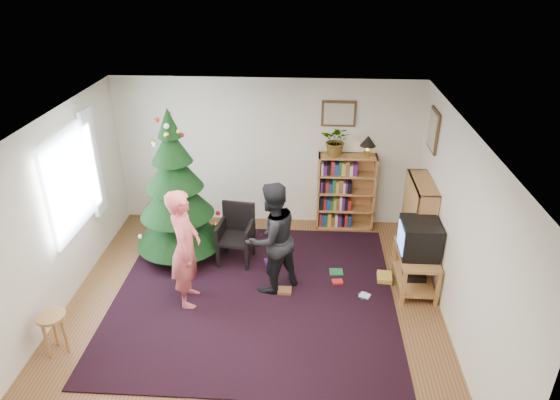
# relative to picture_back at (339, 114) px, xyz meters

# --- Properties ---
(floor) EXTENTS (5.00, 5.00, 0.00)m
(floor) POSITION_rel_picture_back_xyz_m (-1.15, -2.48, -1.95)
(floor) COLOR brown
(floor) RESTS_ON ground
(ceiling) EXTENTS (5.00, 5.00, 0.00)m
(ceiling) POSITION_rel_picture_back_xyz_m (-1.15, -2.48, 0.55)
(ceiling) COLOR white
(ceiling) RESTS_ON wall_back
(wall_back) EXTENTS (5.00, 0.02, 2.50)m
(wall_back) POSITION_rel_picture_back_xyz_m (-1.15, 0.02, -0.70)
(wall_back) COLOR silver
(wall_back) RESTS_ON floor
(wall_front) EXTENTS (5.00, 0.02, 2.50)m
(wall_front) POSITION_rel_picture_back_xyz_m (-1.15, -4.97, -0.70)
(wall_front) COLOR silver
(wall_front) RESTS_ON floor
(wall_left) EXTENTS (0.02, 5.00, 2.50)m
(wall_left) POSITION_rel_picture_back_xyz_m (-3.65, -2.48, -0.70)
(wall_left) COLOR silver
(wall_left) RESTS_ON floor
(wall_right) EXTENTS (0.02, 5.00, 2.50)m
(wall_right) POSITION_rel_picture_back_xyz_m (1.35, -2.48, -0.70)
(wall_right) COLOR silver
(wall_right) RESTS_ON floor
(rug) EXTENTS (3.80, 3.60, 0.02)m
(rug) POSITION_rel_picture_back_xyz_m (-1.15, -2.17, -1.94)
(rug) COLOR black
(rug) RESTS_ON floor
(window_pane) EXTENTS (0.04, 1.20, 1.40)m
(window_pane) POSITION_rel_picture_back_xyz_m (-3.62, -1.88, -0.45)
(window_pane) COLOR silver
(window_pane) RESTS_ON wall_left
(curtain) EXTENTS (0.06, 0.35, 1.60)m
(curtain) POSITION_rel_picture_back_xyz_m (-3.58, -1.18, -0.45)
(curtain) COLOR white
(curtain) RESTS_ON wall_left
(picture_back) EXTENTS (0.55, 0.03, 0.42)m
(picture_back) POSITION_rel_picture_back_xyz_m (0.00, 0.00, 0.00)
(picture_back) COLOR #4C3319
(picture_back) RESTS_ON wall_back
(picture_right) EXTENTS (0.03, 0.50, 0.60)m
(picture_right) POSITION_rel_picture_back_xyz_m (1.33, -0.73, 0.00)
(picture_right) COLOR #4C3319
(picture_right) RESTS_ON wall_right
(christmas_tree) EXTENTS (1.30, 1.30, 2.37)m
(christmas_tree) POSITION_rel_picture_back_xyz_m (-2.39, -1.23, -0.96)
(christmas_tree) COLOR #3F2816
(christmas_tree) RESTS_ON rug
(bookshelf_back) EXTENTS (0.95, 0.30, 1.30)m
(bookshelf_back) POSITION_rel_picture_back_xyz_m (0.18, -0.14, -1.29)
(bookshelf_back) COLOR #B57640
(bookshelf_back) RESTS_ON floor
(bookshelf_right) EXTENTS (0.30, 0.95, 1.30)m
(bookshelf_right) POSITION_rel_picture_back_xyz_m (1.19, -1.10, -1.29)
(bookshelf_right) COLOR #B57640
(bookshelf_right) RESTS_ON floor
(tv_stand) EXTENTS (0.51, 0.91, 0.55)m
(tv_stand) POSITION_rel_picture_back_xyz_m (1.07, -1.81, -1.62)
(tv_stand) COLOR #B57640
(tv_stand) RESTS_ON floor
(crt_tv) EXTENTS (0.51, 0.55, 0.48)m
(crt_tv) POSITION_rel_picture_back_xyz_m (1.07, -1.81, -1.16)
(crt_tv) COLOR black
(crt_tv) RESTS_ON tv_stand
(armchair) EXTENTS (0.56, 0.56, 0.91)m
(armchair) POSITION_rel_picture_back_xyz_m (-1.51, -1.25, -1.46)
(armchair) COLOR black
(armchair) RESTS_ON rug
(stool) EXTENTS (0.33, 0.33, 0.54)m
(stool) POSITION_rel_picture_back_xyz_m (-3.35, -3.38, -1.53)
(stool) COLOR #B57640
(stool) RESTS_ON floor
(person_standing) EXTENTS (0.46, 0.64, 1.66)m
(person_standing) POSITION_rel_picture_back_xyz_m (-2.01, -2.33, -1.12)
(person_standing) COLOR #CD5254
(person_standing) RESTS_ON rug
(person_by_chair) EXTENTS (0.99, 0.97, 1.61)m
(person_by_chair) POSITION_rel_picture_back_xyz_m (-0.92, -1.97, -1.14)
(person_by_chair) COLOR black
(person_by_chair) RESTS_ON rug
(potted_plant) EXTENTS (0.54, 0.50, 0.51)m
(potted_plant) POSITION_rel_picture_back_xyz_m (-0.02, -0.14, -0.40)
(potted_plant) COLOR gray
(potted_plant) RESTS_ON bookshelf_back
(table_lamp) EXTENTS (0.26, 0.26, 0.34)m
(table_lamp) POSITION_rel_picture_back_xyz_m (0.48, -0.14, -0.42)
(table_lamp) COLOR #A57F33
(table_lamp) RESTS_ON bookshelf_back
(floor_clutter) EXTENTS (1.88, 0.92, 0.08)m
(floor_clutter) POSITION_rel_picture_back_xyz_m (-0.05, -1.84, -1.91)
(floor_clutter) COLOR #A51E19
(floor_clutter) RESTS_ON rug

